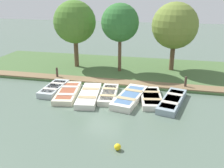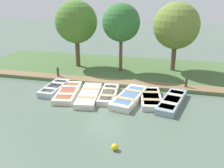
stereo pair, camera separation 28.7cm
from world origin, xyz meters
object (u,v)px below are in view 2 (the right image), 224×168
mooring_post_far (186,83)px  park_tree_left (121,23)px  rowboat_2 (89,95)px  rowboat_3 (108,94)px  rowboat_6 (172,101)px  mooring_post_near (58,73)px  rowboat_0 (54,88)px  rowboat_5 (151,98)px  buoy (115,147)px  rowboat_1 (68,92)px  park_tree_center (176,26)px  rowboat_4 (130,97)px  park_tree_far_left (76,22)px

mooring_post_far → park_tree_left: (-2.67, -4.98, 3.46)m
rowboat_2 → rowboat_3: rowboat_2 is taller
rowboat_6 → mooring_post_near: bearing=-94.0°
rowboat_0 → rowboat_5: rowboat_0 is taller
buoy → park_tree_left: (-10.31, -1.96, 3.79)m
rowboat_6 → rowboat_1: bearing=-76.3°
park_tree_left → park_tree_center: (-1.26, 4.05, -0.27)m
rowboat_1 → park_tree_left: (-5.30, 2.27, 3.76)m
rowboat_4 → park_tree_far_left: park_tree_far_left is taller
rowboat_5 → mooring_post_near: 7.46m
rowboat_5 → park_tree_far_left: bearing=-139.0°
rowboat_0 → rowboat_5: 6.33m
mooring_post_far → park_tree_far_left: bearing=-109.8°
rowboat_1 → rowboat_5: size_ratio=1.11×
rowboat_2 → park_tree_far_left: park_tree_far_left is taller
rowboat_1 → park_tree_center: park_tree_center is taller
rowboat_1 → rowboat_0: bearing=-120.1°
rowboat_6 → buoy: rowboat_6 is taller
mooring_post_near → park_tree_left: 6.05m
rowboat_0 → rowboat_3: (0.09, 3.70, -0.03)m
rowboat_3 → park_tree_far_left: park_tree_far_left is taller
park_tree_left → rowboat_6: bearing=38.5°
rowboat_6 → mooring_post_near: mooring_post_near is taller
park_tree_center → rowboat_3: bearing=-31.2°
rowboat_6 → mooring_post_far: bearing=174.6°
park_tree_center → rowboat_1: bearing=-44.0°
park_tree_center → rowboat_5: bearing=-10.4°
rowboat_4 → park_tree_left: bearing=-151.8°
rowboat_1 → park_tree_far_left: (-5.79, -1.54, 3.66)m
rowboat_3 → park_tree_left: size_ratio=0.57×
buoy → rowboat_6: bearing=156.8°
rowboat_1 → rowboat_3: (-0.34, 2.56, -0.00)m
rowboat_1 → mooring_post_far: bearing=100.1°
rowboat_4 → rowboat_3: bearing=-90.0°
mooring_post_far → park_tree_far_left: (-3.16, -8.79, 3.35)m
rowboat_3 → rowboat_5: rowboat_5 is taller
rowboat_5 → park_tree_center: bearing=159.8°
rowboat_0 → buoy: rowboat_0 is taller
rowboat_4 → rowboat_6: 2.48m
mooring_post_far → buoy: mooring_post_far is taller
mooring_post_far → buoy: size_ratio=3.25×
rowboat_2 → rowboat_6: rowboat_6 is taller
mooring_post_near → rowboat_4: bearing=66.5°
rowboat_3 → mooring_post_far: 5.23m
rowboat_1 → mooring_post_near: (-2.63, -1.91, 0.30)m
park_tree_left → rowboat_1: bearing=-23.2°
rowboat_6 → buoy: bearing=-10.3°
rowboat_4 → mooring_post_far: (-2.55, 3.31, 0.27)m
rowboat_3 → buoy: size_ratio=10.80×
rowboat_2 → park_tree_center: (-6.69, 4.89, 3.49)m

